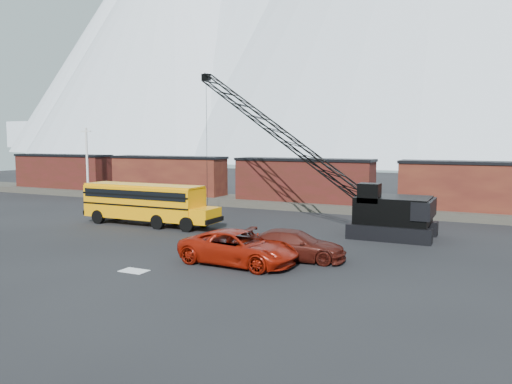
{
  "coord_description": "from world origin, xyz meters",
  "views": [
    {
      "loc": [
        16.87,
        -23.65,
        6.63
      ],
      "look_at": [
        1.73,
        7.75,
        3.0
      ],
      "focal_mm": 35.0,
      "sensor_mm": 36.0,
      "label": 1
    }
  ],
  "objects_px": {
    "maroon_suv": "(295,245)",
    "crawler_crane": "(281,134)",
    "red_pickup": "(239,248)",
    "school_bus": "(147,202)"
  },
  "relations": [
    {
      "from": "maroon_suv",
      "to": "crawler_crane",
      "type": "xyz_separation_m",
      "value": [
        -5.59,
        11.22,
        6.27
      ]
    },
    {
      "from": "maroon_suv",
      "to": "crawler_crane",
      "type": "relative_size",
      "value": 0.27
    },
    {
      "from": "red_pickup",
      "to": "maroon_suv",
      "type": "xyz_separation_m",
      "value": [
        2.31,
        2.25,
        -0.08
      ]
    },
    {
      "from": "red_pickup",
      "to": "crawler_crane",
      "type": "bearing_deg",
      "value": 16.73
    },
    {
      "from": "crawler_crane",
      "to": "red_pickup",
      "type": "bearing_deg",
      "value": -76.31
    },
    {
      "from": "school_bus",
      "to": "maroon_suv",
      "type": "height_order",
      "value": "school_bus"
    },
    {
      "from": "school_bus",
      "to": "maroon_suv",
      "type": "xyz_separation_m",
      "value": [
        14.57,
        -5.63,
        -0.97
      ]
    },
    {
      "from": "school_bus",
      "to": "crawler_crane",
      "type": "relative_size",
      "value": 0.56
    },
    {
      "from": "school_bus",
      "to": "crawler_crane",
      "type": "xyz_separation_m",
      "value": [
        8.97,
        5.58,
        5.3
      ]
    },
    {
      "from": "school_bus",
      "to": "red_pickup",
      "type": "relative_size",
      "value": 1.79
    }
  ]
}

